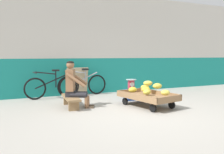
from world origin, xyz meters
name	(u,v)px	position (x,y,z in m)	size (l,w,h in m)	color
ground_plane	(141,115)	(0.00, 0.00, 0.00)	(80.00, 80.00, 0.00)	#A39E93
back_wall	(89,44)	(0.00, 3.32, 1.66)	(16.00, 0.30, 3.33)	#19847A
banana_cart	(148,97)	(0.58, 0.64, 0.24)	(1.09, 1.57, 0.36)	#8E6B47
banana_pile	(148,88)	(0.57, 0.60, 0.46)	(0.78, 1.22, 0.26)	gold
low_bench	(71,99)	(-1.18, 1.36, 0.20)	(0.40, 1.12, 0.27)	olive
vendor_seated	(74,84)	(-1.10, 1.33, 0.57)	(0.74, 0.63, 1.14)	brown
plastic_crate	(131,95)	(0.66, 1.62, 0.15)	(0.36, 0.28, 0.30)	#234CA8
weighing_scale	(131,84)	(0.66, 1.62, 0.45)	(0.30, 0.30, 0.29)	#28282D
bicycle_near_left	(53,87)	(-1.33, 2.83, 0.35)	(1.66, 0.48, 0.86)	black
bicycle_far_left	(83,84)	(-0.37, 2.94, 0.35)	(1.66, 0.48, 0.86)	black
sign_board	(77,81)	(-0.49, 3.10, 0.44)	(0.70, 0.19, 0.89)	#C6B289
shopping_bag	(148,98)	(0.88, 1.08, 0.12)	(0.18, 0.12, 0.24)	silver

